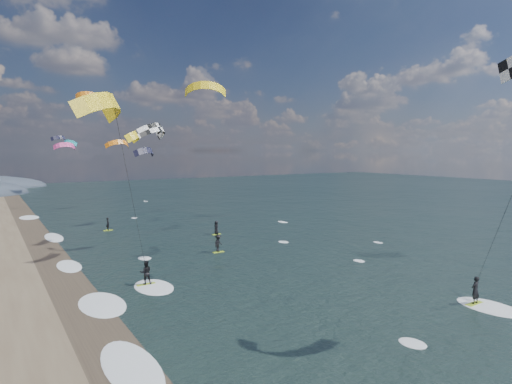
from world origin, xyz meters
TOP-DOWN VIEW (x-y plane):
  - ground at (0.00, 0.00)m, footprint 260.00×260.00m
  - wet_sand_strip at (-12.00, 10.00)m, footprint 3.00×240.00m
  - kitesurfer_near_b at (-9.53, 13.13)m, footprint 6.94×9.34m
  - far_kitesurfers at (2.18, 28.71)m, footprint 11.28×18.39m
  - bg_kite_field at (-1.34, 50.30)m, footprint 11.57×68.57m
  - shoreline_surf at (-10.80, 14.75)m, footprint 2.40×79.40m

SIDE VIEW (x-z plane):
  - ground at x=0.00m, z-range 0.00..0.00m
  - shoreline_surf at x=-10.80m, z-range -0.06..0.06m
  - wet_sand_strip at x=-12.00m, z-range 0.00..0.01m
  - far_kitesurfers at x=2.18m, z-range -0.03..1.74m
  - kitesurfer_near_b at x=-9.53m, z-range 2.04..15.66m
  - bg_kite_field at x=-1.34m, z-range 8.24..17.03m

